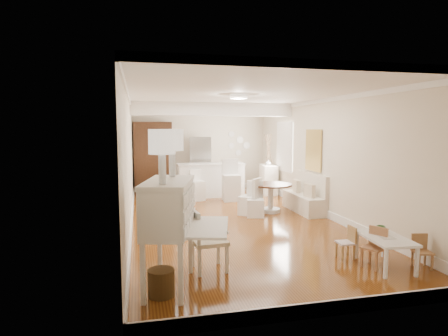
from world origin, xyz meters
name	(u,v)px	position (x,y,z in m)	size (l,w,h in m)	color
room	(231,133)	(0.04, 0.32, 1.98)	(9.00, 9.04, 2.82)	brown
secretary_bureau	(169,234)	(-1.70, -3.31, 0.72)	(1.12, 1.14, 1.43)	white
gustavian_armchair	(209,240)	(-1.07, -2.83, 0.46)	(0.52, 0.52, 0.91)	silver
wicker_basket	(161,283)	(-1.82, -3.54, 0.17)	(0.34, 0.34, 0.34)	#4C3518
kids_table	(385,252)	(1.54, -3.31, 0.23)	(0.56, 0.94, 0.47)	white
kids_chair_a	(374,247)	(1.37, -3.28, 0.31)	(0.30, 0.30, 0.61)	#B87D53
kids_chair_b	(345,242)	(1.17, -2.82, 0.26)	(0.26, 0.26, 0.53)	#AB844D
kids_chair_c	(423,251)	(2.06, -3.48, 0.26)	(0.25, 0.25, 0.51)	#AD7B4E
banquette	(304,192)	(1.99, 0.50, 0.49)	(0.52, 1.60, 0.98)	silver
dining_table	(271,198)	(1.14, 0.61, 0.36)	(1.05, 1.05, 0.72)	#482717
slip_chair_near	(255,199)	(0.63, 0.26, 0.42)	(0.40, 0.42, 0.84)	white
slip_chair_far	(250,196)	(0.55, 0.47, 0.45)	(0.43, 0.45, 0.90)	white
breakfast_counter	(211,180)	(0.10, 3.10, 0.52)	(2.05, 0.65, 1.03)	white
bar_stool_left	(198,185)	(-0.40, 2.57, 0.45)	(0.36, 0.36, 0.90)	white
bar_stool_right	(231,180)	(0.55, 2.31, 0.60)	(0.48, 0.48, 1.20)	silver
pantry_cabinet	(153,158)	(-1.60, 4.18, 1.15)	(1.20, 0.60, 2.30)	#381E11
fridge	(211,164)	(0.30, 4.15, 0.90)	(0.75, 0.65, 1.80)	silver
sideboard	(268,179)	(2.00, 3.18, 0.46)	(0.43, 0.97, 0.93)	white
pencil_cup	(381,229)	(1.62, -3.09, 0.52)	(0.14, 0.14, 0.11)	#559259
branch_vase	(268,162)	(1.98, 3.14, 1.01)	(0.17, 0.17, 0.17)	silver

